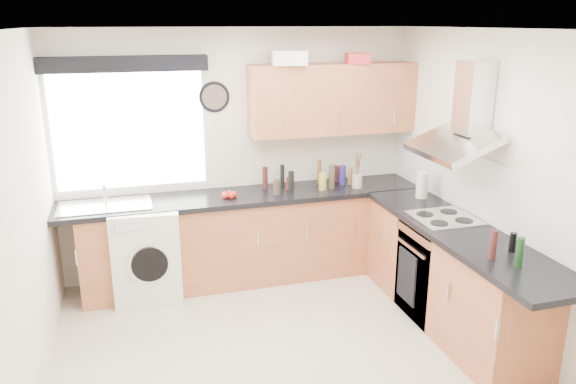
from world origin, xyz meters
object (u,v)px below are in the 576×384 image
object	(u,v)px
washing_machine	(148,252)
upper_cabinets	(333,99)
extractor_hood	(463,120)
oven	(440,270)

from	to	relation	value
washing_machine	upper_cabinets	bearing A→B (deg)	12.07
extractor_hood	upper_cabinets	bearing A→B (deg)	116.13
upper_cabinets	oven	bearing A→B (deg)	-67.46
oven	upper_cabinets	size ratio (longest dim) A/B	0.50
extractor_hood	upper_cabinets	size ratio (longest dim) A/B	0.46
oven	upper_cabinets	world-z (taller)	upper_cabinets
extractor_hood	washing_machine	world-z (taller)	extractor_hood
extractor_hood	washing_machine	bearing A→B (deg)	156.91
extractor_hood	washing_machine	xyz separation A→B (m)	(-2.58, 1.10, -1.32)
oven	washing_machine	world-z (taller)	washing_machine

